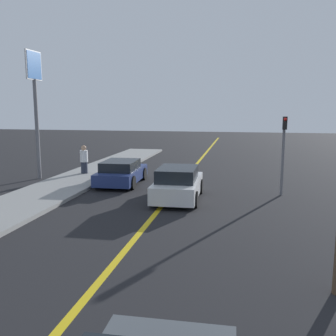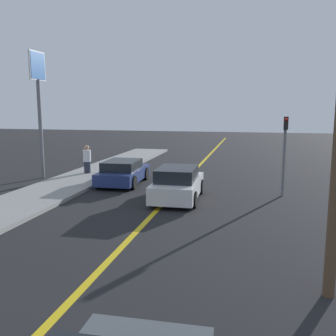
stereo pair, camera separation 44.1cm
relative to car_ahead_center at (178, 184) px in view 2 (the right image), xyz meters
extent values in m
cube|color=gold|center=(-0.43, 3.10, -0.66)|extent=(0.20, 60.00, 0.01)
cube|color=gray|center=(-5.88, 1.16, -0.59)|extent=(2.96, 32.12, 0.16)
cube|color=silver|center=(0.00, 0.05, -0.15)|extent=(1.86, 4.02, 0.68)
cube|color=black|center=(0.00, -0.15, 0.46)|extent=(1.60, 2.22, 0.53)
cylinder|color=black|center=(-0.87, 1.26, -0.34)|extent=(0.24, 0.65, 0.65)
cylinder|color=black|center=(0.80, 1.30, -0.34)|extent=(0.24, 0.65, 0.65)
cylinder|color=black|center=(-0.80, -1.20, -0.34)|extent=(0.24, 0.65, 0.65)
cylinder|color=black|center=(0.87, -1.15, -0.34)|extent=(0.24, 0.65, 0.65)
cube|color=navy|center=(-3.36, 2.67, -0.20)|extent=(1.97, 4.02, 0.58)
cube|color=black|center=(-3.36, 2.48, 0.32)|extent=(1.68, 2.24, 0.46)
cylinder|color=black|center=(-4.27, 3.86, -0.34)|extent=(0.25, 0.67, 0.66)
cylinder|color=black|center=(-2.55, 3.93, -0.34)|extent=(0.25, 0.67, 0.66)
cylinder|color=black|center=(-4.17, 1.42, -0.34)|extent=(0.25, 0.67, 0.66)
cylinder|color=black|center=(-2.45, 1.49, -0.34)|extent=(0.25, 0.67, 0.66)
cylinder|color=#282D3D|center=(-6.14, 4.39, -0.18)|extent=(0.37, 0.37, 0.65)
cylinder|color=silver|center=(-6.14, 4.39, 0.47)|extent=(0.44, 0.44, 0.65)
sphere|color=tan|center=(-6.14, 4.39, 0.94)|extent=(0.28, 0.28, 0.28)
cylinder|color=slate|center=(4.36, 1.65, 1.07)|extent=(0.12, 0.12, 3.46)
cube|color=black|center=(4.36, 1.47, 2.52)|extent=(0.18, 0.18, 0.55)
sphere|color=red|center=(4.36, 1.38, 2.69)|extent=(0.14, 0.14, 0.14)
cylinder|color=slate|center=(-8.21, 3.14, 2.00)|extent=(0.20, 0.20, 5.33)
cube|color=silver|center=(-8.21, 3.14, 5.35)|extent=(0.08, 1.43, 1.50)
cube|color=#19519E|center=(-8.21, 3.14, 5.35)|extent=(0.12, 1.31, 1.38)
camera|label=1|loc=(2.61, -15.19, 3.18)|focal=40.00mm
camera|label=2|loc=(3.04, -15.10, 3.18)|focal=40.00mm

